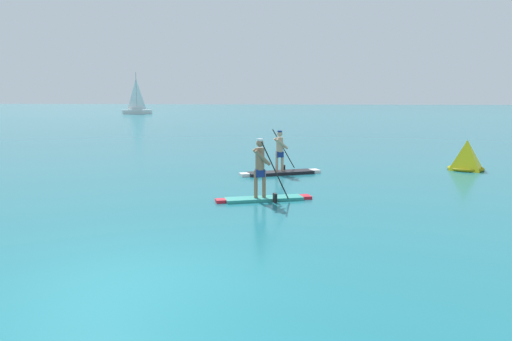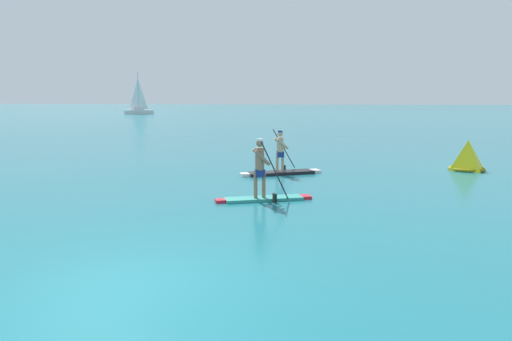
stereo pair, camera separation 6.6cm
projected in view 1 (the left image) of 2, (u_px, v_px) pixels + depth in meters
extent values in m
plane|color=#1E727F|center=(134.00, 286.00, 7.56)|extent=(440.00, 440.00, 0.00)
cube|color=teal|center=(264.00, 199.00, 13.90)|extent=(2.31, 1.37, 0.09)
cube|color=red|center=(305.00, 197.00, 14.18)|extent=(0.41, 0.48, 0.09)
cube|color=red|center=(221.00, 201.00, 13.62)|extent=(0.39, 0.42, 0.09)
cylinder|color=#997051|center=(264.00, 184.00, 13.83)|extent=(0.11, 0.11, 0.81)
cylinder|color=#997051|center=(256.00, 184.00, 13.78)|extent=(0.11, 0.11, 0.81)
cube|color=navy|center=(260.00, 173.00, 13.76)|extent=(0.32, 0.30, 0.22)
cylinder|color=#997051|center=(260.00, 159.00, 13.70)|extent=(0.26, 0.26, 0.63)
sphere|color=#997051|center=(260.00, 143.00, 13.63)|extent=(0.21, 0.21, 0.21)
cylinder|color=white|center=(260.00, 140.00, 13.62)|extent=(0.18, 0.18, 0.06)
cylinder|color=#997051|center=(260.00, 156.00, 13.85)|extent=(0.45, 0.25, 0.49)
cylinder|color=#997051|center=(263.00, 158.00, 13.55)|extent=(0.45, 0.25, 0.49)
cylinder|color=black|center=(275.00, 171.00, 13.45)|extent=(0.77, 0.34, 1.68)
cube|color=black|center=(275.00, 199.00, 13.57)|extent=(0.15, 0.22, 0.32)
cube|color=black|center=(280.00, 173.00, 18.63)|extent=(2.63, 1.86, 0.12)
cube|color=white|center=(314.00, 171.00, 19.11)|extent=(0.52, 0.58, 0.12)
cube|color=white|center=(244.00, 175.00, 18.15)|extent=(0.49, 0.52, 0.12)
cylinder|color=tan|center=(282.00, 162.00, 18.59)|extent=(0.11, 0.11, 0.76)
cylinder|color=tan|center=(277.00, 162.00, 18.52)|extent=(0.11, 0.11, 0.76)
cube|color=navy|center=(280.00, 154.00, 18.51)|extent=(0.33, 0.32, 0.22)
cylinder|color=tan|center=(280.00, 145.00, 18.45)|extent=(0.26, 0.26, 0.57)
sphere|color=tan|center=(280.00, 134.00, 18.39)|extent=(0.21, 0.21, 0.21)
cylinder|color=navy|center=(280.00, 131.00, 18.38)|extent=(0.18, 0.18, 0.06)
cylinder|color=tan|center=(279.00, 143.00, 18.61)|extent=(0.46, 0.32, 0.46)
cylinder|color=tan|center=(282.00, 144.00, 18.32)|extent=(0.46, 0.32, 0.46)
cylinder|color=black|center=(284.00, 149.00, 19.02)|extent=(0.86, 0.51, 1.59)
cube|color=black|center=(283.00, 169.00, 19.14)|extent=(0.17, 0.21, 0.32)
pyramid|color=yellow|center=(467.00, 155.00, 19.68)|extent=(1.55, 1.55, 1.25)
torus|color=olive|center=(466.00, 168.00, 19.77)|extent=(1.43, 1.43, 0.12)
cube|color=white|center=(137.00, 112.00, 88.61)|extent=(5.14, 3.86, 0.78)
cylinder|color=#B2B2B7|center=(136.00, 91.00, 88.03)|extent=(0.12, 0.12, 6.85)
pyramid|color=white|center=(136.00, 94.00, 88.11)|extent=(2.31, 0.82, 5.66)
cube|color=silver|center=(137.00, 109.00, 88.51)|extent=(2.07, 1.73, 0.47)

